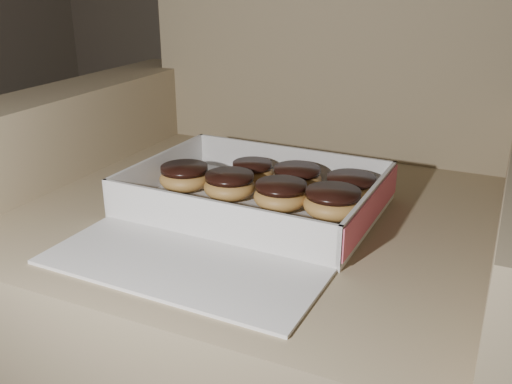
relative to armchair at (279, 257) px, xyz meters
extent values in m
cube|color=#95825F|center=(0.00, -0.05, -0.09)|extent=(0.79, 0.79, 0.46)
cube|color=#95825F|center=(0.00, 0.31, 0.42)|extent=(0.79, 0.15, 0.57)
cube|color=#95825F|center=(-0.43, -0.05, -0.02)|extent=(0.13, 0.79, 0.61)
cube|color=silver|center=(0.00, -0.10, 0.14)|extent=(0.39, 0.30, 0.01)
cube|color=silver|center=(0.00, 0.05, 0.17)|extent=(0.38, 0.02, 0.06)
cube|color=silver|center=(-0.01, -0.24, 0.17)|extent=(0.38, 0.02, 0.06)
cube|color=silver|center=(-0.19, -0.09, 0.17)|extent=(0.01, 0.29, 0.06)
cube|color=silver|center=(0.18, -0.10, 0.17)|extent=(0.01, 0.29, 0.06)
cube|color=#DE5973|center=(0.19, -0.10, 0.17)|extent=(0.01, 0.28, 0.05)
cube|color=silver|center=(-0.01, -0.32, 0.14)|extent=(0.38, 0.17, 0.01)
ellipsoid|color=#C08F43|center=(-0.05, -0.09, 0.16)|extent=(0.09, 0.09, 0.04)
cylinder|color=black|center=(-0.05, -0.09, 0.18)|extent=(0.08, 0.08, 0.01)
ellipsoid|color=#C08F43|center=(0.04, -0.01, 0.16)|extent=(0.09, 0.09, 0.04)
cylinder|color=black|center=(0.04, -0.01, 0.18)|extent=(0.08, 0.08, 0.01)
ellipsoid|color=#C08F43|center=(-0.14, -0.09, 0.16)|extent=(0.09, 0.09, 0.04)
cylinder|color=black|center=(-0.14, -0.09, 0.18)|extent=(0.08, 0.08, 0.01)
ellipsoid|color=#C08F43|center=(0.13, -0.02, 0.16)|extent=(0.09, 0.09, 0.04)
cylinder|color=black|center=(0.13, -0.02, 0.18)|extent=(0.08, 0.08, 0.01)
ellipsoid|color=#C08F43|center=(0.04, -0.10, 0.16)|extent=(0.09, 0.09, 0.04)
cylinder|color=black|center=(0.04, -0.10, 0.18)|extent=(0.08, 0.08, 0.01)
ellipsoid|color=#C08F43|center=(-0.05, -0.01, 0.16)|extent=(0.08, 0.08, 0.04)
cylinder|color=black|center=(-0.05, -0.01, 0.18)|extent=(0.07, 0.07, 0.01)
ellipsoid|color=#C08F43|center=(0.13, -0.10, 0.17)|extent=(0.09, 0.09, 0.04)
cylinder|color=black|center=(0.13, -0.10, 0.18)|extent=(0.08, 0.08, 0.01)
ellipsoid|color=black|center=(-0.05, -0.17, 0.15)|extent=(0.01, 0.01, 0.00)
ellipsoid|color=black|center=(0.00, -0.16, 0.15)|extent=(0.01, 0.01, 0.00)
ellipsoid|color=black|center=(0.03, -0.18, 0.15)|extent=(0.01, 0.01, 0.00)
ellipsoid|color=black|center=(-0.01, -0.17, 0.15)|extent=(0.01, 0.01, 0.00)
ellipsoid|color=black|center=(0.14, -0.14, 0.15)|extent=(0.01, 0.01, 0.00)
camera|label=1|loc=(0.36, -0.87, 0.50)|focal=40.00mm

